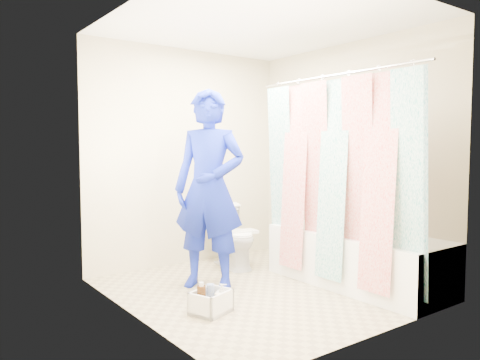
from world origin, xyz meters
TOP-DOWN VIEW (x-y plane):
  - floor at (0.00, 0.00)m, footprint 2.60×2.60m
  - ceiling at (0.00, 0.00)m, footprint 2.40×2.60m
  - wall_back at (0.00, 1.30)m, footprint 2.40×0.02m
  - wall_front at (0.00, -1.30)m, footprint 2.40×0.02m
  - wall_left at (-1.20, 0.00)m, footprint 0.02×2.60m
  - wall_right at (1.20, 0.00)m, footprint 0.02×2.60m
  - bathtub at (0.85, -0.43)m, footprint 0.70×1.75m
  - curtain_rod at (0.52, -0.43)m, footprint 0.02×1.90m
  - shower_curtain at (0.52, -0.43)m, footprint 0.06×1.75m
  - toilet at (0.30, 0.82)m, footprint 0.48×0.72m
  - tank_lid at (0.28, 0.72)m, footprint 0.44×0.24m
  - tank_internals at (0.29, 1.01)m, footprint 0.17×0.06m
  - plumber at (-0.31, 0.36)m, footprint 0.76×0.80m
  - cleaning_caddy at (-0.68, -0.25)m, footprint 0.36×0.33m

SIDE VIEW (x-z plane):
  - floor at x=0.00m, z-range 0.00..0.00m
  - cleaning_caddy at x=-0.68m, z-range -0.03..0.20m
  - bathtub at x=0.85m, z-range 0.02..0.52m
  - toilet at x=0.30m, z-range 0.00..0.68m
  - tank_lid at x=0.28m, z-range 0.38..0.42m
  - tank_internals at x=0.29m, z-range 0.56..0.78m
  - plumber at x=-0.31m, z-range 0.00..1.85m
  - shower_curtain at x=0.52m, z-range 0.12..1.92m
  - wall_back at x=0.00m, z-range 0.00..2.40m
  - wall_front at x=0.00m, z-range 0.00..2.40m
  - wall_left at x=-1.20m, z-range 0.00..2.40m
  - wall_right at x=1.20m, z-range 0.00..2.40m
  - curtain_rod at x=0.52m, z-range 1.94..1.96m
  - ceiling at x=0.00m, z-range 2.39..2.41m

